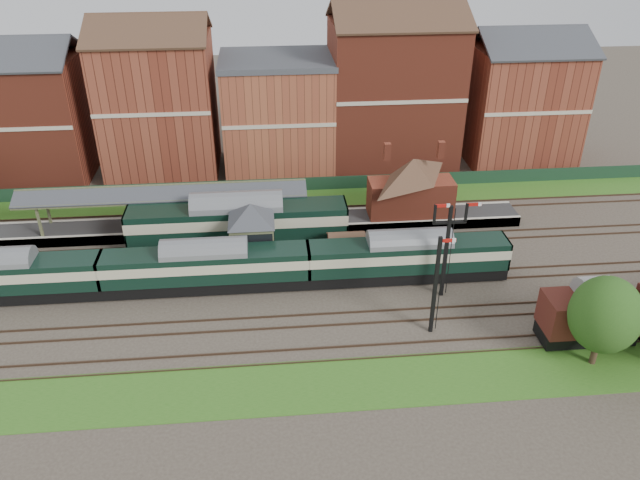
{
  "coord_description": "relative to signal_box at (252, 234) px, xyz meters",
  "views": [
    {
      "loc": [
        -1.49,
        -42.69,
        28.83
      ],
      "look_at": [
        2.62,
        2.0,
        3.0
      ],
      "focal_mm": 35.0,
      "sensor_mm": 36.0,
      "label": 1
    }
  ],
  "objects": [
    {
      "name": "semaphore_siding",
      "position": [
        13.02,
        -10.25,
        0.96
      ],
      "size": [
        1.23,
        0.25,
        8.0
      ],
      "color": "black",
      "rests_on": "ground"
    },
    {
      "name": "fence",
      "position": [
        3.0,
        14.75,
        -2.44
      ],
      "size": [
        90.0,
        0.12,
        1.5
      ],
      "primitive_type": "cube",
      "color": "#193823",
      "rests_on": "ground"
    },
    {
      "name": "dmu_train",
      "position": [
        -3.7,
        -3.25,
        -0.97
      ],
      "size": [
        49.22,
        2.59,
        3.78
      ],
      "color": "black",
      "rests_on": "ground"
    },
    {
      "name": "canopy",
      "position": [
        -8.0,
        6.5,
        1.39
      ],
      "size": [
        26.0,
        3.89,
        4.08
      ],
      "color": "#545A38",
      "rests_on": "platform"
    },
    {
      "name": "grass_back",
      "position": [
        3.0,
        12.75,
        -3.16
      ],
      "size": [
        90.0,
        4.5,
        0.06
      ],
      "primitive_type": "cube",
      "color": "#2D6619",
      "rests_on": "ground"
    },
    {
      "name": "tree_far",
      "position": [
        23.23,
        -14.76,
        0.94
      ],
      "size": [
        4.69,
        4.69,
        6.84
      ],
      "color": "#382619",
      "rests_on": "ground"
    },
    {
      "name": "station_building",
      "position": [
        15.0,
        6.5,
        0.76
      ],
      "size": [
        8.1,
        8.1,
        5.9
      ],
      "color": "#933925",
      "rests_on": "platform"
    },
    {
      "name": "semaphore_bracket",
      "position": [
        15.04,
        -5.75,
        1.44
      ],
      "size": [
        3.6,
        0.25,
        8.18
      ],
      "color": "black",
      "rests_on": "ground"
    },
    {
      "name": "ground",
      "position": [
        3.0,
        -3.25,
        -3.19
      ],
      "size": [
        160.0,
        160.0,
        0.0
      ],
      "primitive_type": "plane",
      "color": "#473D33",
      "rests_on": "ground"
    },
    {
      "name": "town_backdrop",
      "position": [
        2.82,
        21.75,
        3.81
      ],
      "size": [
        69.0,
        10.0,
        16.0
      ],
      "color": "#933925",
      "rests_on": "ground"
    },
    {
      "name": "platform",
      "position": [
        -2.0,
        6.5,
        -2.69
      ],
      "size": [
        55.0,
        3.4,
        1.0
      ],
      "primitive_type": "cube",
      "color": "#2D2D2D",
      "rests_on": "ground"
    },
    {
      "name": "grass_front",
      "position": [
        3.0,
        -15.25,
        -3.16
      ],
      "size": [
        90.0,
        5.0,
        0.06
      ],
      "primitive_type": "cube",
      "color": "#2D6619",
      "rests_on": "ground"
    },
    {
      "name": "brick_hut",
      "position": [
        8.0,
        0.0,
        -2.0
      ],
      "size": [
        3.2,
        2.64,
        2.94
      ],
      "color": "maroon",
      "rests_on": "ground"
    },
    {
      "name": "signal_box",
      "position": [
        0.0,
        0.0,
        0.0
      ],
      "size": [
        5.4,
        5.4,
        6.0
      ],
      "color": "#526749",
      "rests_on": "ground"
    },
    {
      "name": "goods_van_a",
      "position": [
        23.79,
        -12.25,
        -0.92
      ],
      "size": [
        6.63,
        2.87,
        4.02
      ],
      "color": "black",
      "rests_on": "ground"
    },
    {
      "name": "platform_railcar",
      "position": [
        -1.29,
        3.25,
        -0.59
      ],
      "size": [
        19.38,
        3.05,
        4.46
      ],
      "color": "black",
      "rests_on": "ground"
    }
  ]
}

